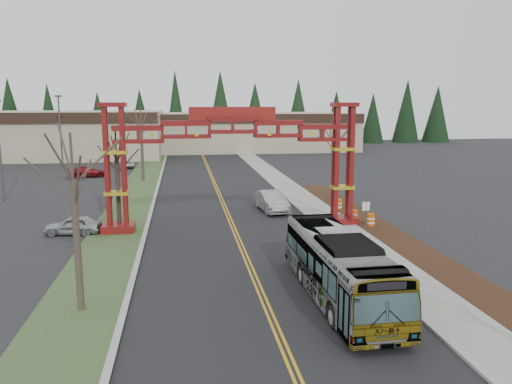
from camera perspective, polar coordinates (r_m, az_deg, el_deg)
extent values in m
plane|color=black|center=(19.12, 3.25, -17.46)|extent=(200.00, 200.00, 0.00)
cube|color=black|center=(42.66, -3.57, -1.86)|extent=(12.00, 110.00, 0.02)
cube|color=orange|center=(42.65, -3.73, -1.84)|extent=(0.12, 100.00, 0.01)
cube|color=orange|center=(42.67, -3.41, -1.83)|extent=(0.12, 100.00, 0.01)
cube|color=#A0A09B|center=(43.59, 4.52, -1.52)|extent=(0.30, 110.00, 0.15)
cube|color=gray|center=(43.93, 6.36, -1.46)|extent=(2.60, 110.00, 0.14)
cube|color=black|center=(31.18, 18.16, -6.77)|extent=(2.60, 50.00, 0.12)
cube|color=#2F4824|center=(42.74, -14.32, -2.09)|extent=(4.00, 110.00, 0.08)
cube|color=#A0A09B|center=(42.58, -11.85, -1.99)|extent=(0.30, 110.00, 0.15)
cube|color=#5F0F0C|center=(35.91, -15.44, -4.02)|extent=(2.20, 1.60, 0.60)
cube|color=#5F0F0C|center=(34.86, -16.73, 2.69)|extent=(0.28, 0.28, 8.00)
cube|color=#5F0F0C|center=(34.72, -14.93, 2.75)|extent=(0.28, 0.28, 8.00)
cube|color=#5F0F0C|center=(35.55, -16.57, 2.84)|extent=(0.28, 0.28, 8.00)
cube|color=#5F0F0C|center=(35.41, -14.81, 2.90)|extent=(0.28, 0.28, 8.00)
cube|color=gold|center=(35.39, -15.62, -0.09)|extent=(1.60, 1.10, 0.22)
cube|color=gold|center=(35.02, -15.84, 4.42)|extent=(1.60, 1.10, 0.22)
cube|color=#5F0F0C|center=(34.87, -16.09, 9.57)|extent=(1.80, 1.20, 0.30)
cube|color=#5F0F0C|center=(37.44, 9.69, -3.22)|extent=(2.20, 1.60, 0.60)
cube|color=#5F0F0C|center=(36.20, 9.23, 3.25)|extent=(0.28, 0.28, 8.00)
cube|color=#5F0F0C|center=(36.55, 10.88, 3.27)|extent=(0.28, 0.28, 8.00)
cube|color=#5F0F0C|center=(36.86, 8.91, 3.38)|extent=(0.28, 0.28, 8.00)
cube|color=#5F0F0C|center=(37.20, 10.53, 3.40)|extent=(0.28, 0.28, 8.00)
cube|color=gold|center=(36.95, 9.80, 0.55)|extent=(1.60, 1.10, 0.22)
cube|color=gold|center=(36.60, 9.94, 4.88)|extent=(1.60, 1.10, 0.22)
cube|color=#5F0F0C|center=(36.45, 10.09, 9.81)|extent=(1.80, 1.20, 0.30)
cube|color=#5F0F0C|center=(34.79, -2.70, 7.89)|extent=(16.00, 0.90, 1.00)
cube|color=#5F0F0C|center=(34.84, -2.68, 6.41)|extent=(16.00, 0.90, 0.60)
cube|color=maroon|center=(34.77, -2.70, 8.96)|extent=(6.00, 0.25, 0.90)
cube|color=tan|center=(92.60, -25.23, 6.01)|extent=(46.00, 22.00, 7.50)
cube|color=tan|center=(97.67, -0.52, 6.98)|extent=(38.00, 20.00, 7.00)
cube|color=black|center=(87.57, 0.41, 8.39)|extent=(38.00, 0.40, 1.60)
cone|color=black|center=(113.95, -26.36, 7.90)|extent=(5.60, 5.60, 13.00)
cylinder|color=#382D26|center=(114.21, -26.14, 5.05)|extent=(0.80, 0.80, 1.60)
cone|color=black|center=(111.67, -22.17, 8.18)|extent=(5.60, 5.60, 13.00)
cylinder|color=#382D26|center=(111.94, -21.98, 5.27)|extent=(0.80, 0.80, 1.60)
cone|color=black|center=(110.01, -17.82, 8.42)|extent=(5.60, 5.60, 13.00)
cylinder|color=#382D26|center=(110.28, -17.66, 5.46)|extent=(0.80, 0.80, 1.60)
cone|color=black|center=(108.98, -13.36, 8.62)|extent=(5.60, 5.60, 13.00)
cylinder|color=#382D26|center=(109.25, -13.24, 5.63)|extent=(0.80, 0.80, 1.60)
cone|color=black|center=(108.61, -8.84, 8.77)|extent=(5.60, 5.60, 13.00)
cylinder|color=#382D26|center=(108.88, -8.76, 5.77)|extent=(0.80, 0.80, 1.60)
cone|color=black|center=(108.91, -4.31, 8.86)|extent=(5.60, 5.60, 13.00)
cylinder|color=#382D26|center=(109.18, -4.27, 5.87)|extent=(0.80, 0.80, 1.60)
cone|color=black|center=(109.86, 0.17, 8.90)|extent=(5.60, 5.60, 13.00)
cylinder|color=#382D26|center=(110.13, 0.17, 5.93)|extent=(0.80, 0.80, 1.60)
cone|color=black|center=(111.45, 4.55, 8.88)|extent=(5.60, 5.60, 13.00)
cylinder|color=#382D26|center=(111.72, 4.51, 5.96)|extent=(0.80, 0.80, 1.60)
cone|color=black|center=(113.66, 8.78, 8.82)|extent=(5.60, 5.60, 13.00)
cylinder|color=#382D26|center=(113.92, 8.70, 5.96)|extent=(0.80, 0.80, 1.60)
cone|color=black|center=(116.45, 12.82, 8.72)|extent=(5.60, 5.60, 13.00)
cylinder|color=#382D26|center=(116.71, 12.71, 5.92)|extent=(0.80, 0.80, 1.60)
cone|color=black|center=(119.78, 16.66, 8.58)|extent=(5.60, 5.60, 13.00)
cylinder|color=#382D26|center=(120.03, 16.52, 5.86)|extent=(0.80, 0.80, 1.60)
cone|color=black|center=(123.61, 20.27, 8.42)|extent=(5.60, 5.60, 13.00)
cylinder|color=#382D26|center=(123.85, 20.11, 5.78)|extent=(0.80, 0.80, 1.60)
imported|color=#B5B7BD|center=(23.17, 9.44, -8.47)|extent=(2.66, 10.92, 3.04)
imported|color=#A5A8AD|center=(41.31, 1.76, -1.07)|extent=(2.36, 5.24, 1.67)
imported|color=#A4A7AB|center=(36.32, -20.17, -3.57)|extent=(3.90, 1.86, 1.29)
imported|color=maroon|center=(63.84, -18.68, 2.21)|extent=(4.74, 2.59, 1.30)
imported|color=#96989D|center=(72.02, -14.41, 3.31)|extent=(2.08, 4.45, 1.41)
cylinder|color=#382D26|center=(22.52, -19.74, -5.92)|extent=(0.30, 0.30, 5.72)
cylinder|color=#382D26|center=(21.81, -20.33, 3.71)|extent=(0.11, 0.11, 2.05)
cylinder|color=#382D26|center=(36.16, -15.46, -0.34)|extent=(0.31, 0.31, 5.03)
cylinder|color=#382D26|center=(35.72, -15.73, 5.17)|extent=(0.12, 0.12, 2.14)
cylinder|color=#382D26|center=(58.42, -12.87, 4.21)|extent=(0.34, 0.34, 6.18)
cylinder|color=#382D26|center=(58.16, -13.04, 8.28)|extent=(0.13, 0.13, 2.33)
cylinder|color=#382D26|center=(45.91, 8.73, 2.56)|extent=(0.30, 0.30, 5.79)
cylinder|color=#382D26|center=(45.58, 8.86, 7.35)|extent=(0.11, 0.11, 2.08)
cylinder|color=#3F3F44|center=(50.36, -27.23, 4.02)|extent=(0.20, 0.20, 8.94)
cylinder|color=#3F3F44|center=(74.40, -21.44, 6.34)|extent=(0.22, 0.22, 9.69)
cube|color=#3F3F44|center=(74.30, -21.69, 10.15)|extent=(0.86, 0.43, 0.27)
cylinder|color=#3F3F44|center=(35.01, 12.42, -2.89)|extent=(0.06, 0.06, 2.22)
cube|color=white|center=(34.84, 12.47, -1.60)|extent=(0.50, 0.04, 0.60)
cylinder|color=#DE580C|center=(36.94, 13.00, -3.18)|extent=(0.54, 0.54, 1.03)
cylinder|color=white|center=(36.90, 13.01, -2.95)|extent=(0.56, 0.56, 0.12)
cylinder|color=white|center=(36.97, 12.99, -3.41)|extent=(0.56, 0.56, 0.12)
cylinder|color=#DE580C|center=(38.30, 11.15, -2.72)|extent=(0.48, 0.48, 0.92)
cylinder|color=white|center=(38.27, 11.16, -2.52)|extent=(0.50, 0.50, 0.11)
cylinder|color=white|center=(38.33, 11.15, -2.92)|extent=(0.50, 0.50, 0.11)
cylinder|color=#DE580C|center=(42.14, 9.44, -1.46)|extent=(0.51, 0.51, 0.97)
cylinder|color=white|center=(42.11, 9.45, -1.27)|extent=(0.53, 0.53, 0.12)
cylinder|color=white|center=(42.17, 9.44, -1.66)|extent=(0.53, 0.53, 0.12)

